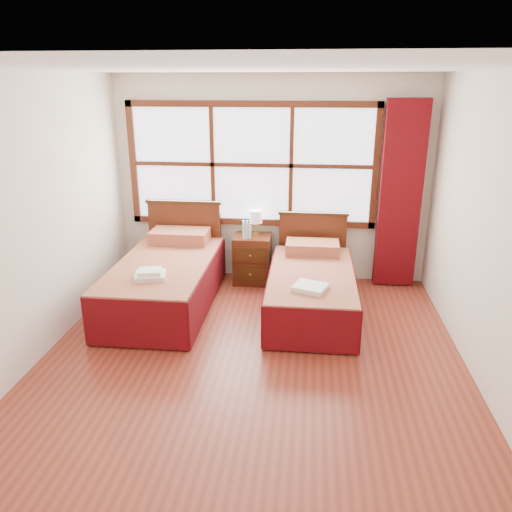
# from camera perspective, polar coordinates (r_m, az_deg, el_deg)

# --- Properties ---
(floor) EXTENTS (4.50, 4.50, 0.00)m
(floor) POSITION_cam_1_polar(r_m,az_deg,el_deg) (4.80, -0.58, -12.01)
(floor) COLOR maroon
(floor) RESTS_ON ground
(ceiling) EXTENTS (4.50, 4.50, 0.00)m
(ceiling) POSITION_cam_1_polar(r_m,az_deg,el_deg) (4.10, -0.71, 20.76)
(ceiling) COLOR white
(ceiling) RESTS_ON wall_back
(wall_back) EXTENTS (4.00, 0.00, 4.00)m
(wall_back) POSITION_cam_1_polar(r_m,az_deg,el_deg) (6.45, 1.78, 8.63)
(wall_back) COLOR silver
(wall_back) RESTS_ON floor
(wall_left) EXTENTS (0.00, 4.50, 4.50)m
(wall_left) POSITION_cam_1_polar(r_m,az_deg,el_deg) (4.92, -24.48, 3.49)
(wall_left) COLOR silver
(wall_left) RESTS_ON floor
(wall_right) EXTENTS (0.00, 4.50, 4.50)m
(wall_right) POSITION_cam_1_polar(r_m,az_deg,el_deg) (4.50, 25.54, 1.97)
(wall_right) COLOR silver
(wall_right) RESTS_ON floor
(window) EXTENTS (3.16, 0.06, 1.56)m
(window) POSITION_cam_1_polar(r_m,az_deg,el_deg) (6.40, -0.50, 10.37)
(window) COLOR white
(window) RESTS_ON wall_back
(curtain) EXTENTS (0.50, 0.16, 2.30)m
(curtain) POSITION_cam_1_polar(r_m,az_deg,el_deg) (6.42, 16.15, 6.63)
(curtain) COLOR #63090F
(curtain) RESTS_ON wall_back
(bed_left) EXTENTS (1.06, 2.08, 1.03)m
(bed_left) POSITION_cam_1_polar(r_m,az_deg,el_deg) (5.93, -10.18, -2.58)
(bed_left) COLOR #371F0B
(bed_left) RESTS_ON floor
(bed_right) EXTENTS (0.96, 1.98, 0.92)m
(bed_right) POSITION_cam_1_polar(r_m,az_deg,el_deg) (5.72, 6.34, -3.59)
(bed_right) COLOR #371F0B
(bed_right) RESTS_ON floor
(nightstand) EXTENTS (0.47, 0.46, 0.63)m
(nightstand) POSITION_cam_1_polar(r_m,az_deg,el_deg) (6.49, -0.42, -0.35)
(nightstand) COLOR #4C2110
(nightstand) RESTS_ON floor
(towels_left) EXTENTS (0.37, 0.34, 0.09)m
(towels_left) POSITION_cam_1_polar(r_m,az_deg,el_deg) (5.33, -12.01, -2.05)
(towels_left) COLOR white
(towels_left) RESTS_ON bed_left
(towels_right) EXTENTS (0.40, 0.37, 0.05)m
(towels_right) POSITION_cam_1_polar(r_m,az_deg,el_deg) (5.11, 6.21, -3.58)
(towels_right) COLOR white
(towels_right) RESTS_ON bed_right
(lamp) EXTENTS (0.16, 0.16, 0.32)m
(lamp) POSITION_cam_1_polar(r_m,az_deg,el_deg) (6.40, -0.01, 4.42)
(lamp) COLOR gold
(lamp) RESTS_ON nightstand
(bottle_near) EXTENTS (0.07, 0.07, 0.26)m
(bottle_near) POSITION_cam_1_polar(r_m,az_deg,el_deg) (6.25, -1.24, 3.07)
(bottle_near) COLOR silver
(bottle_near) RESTS_ON nightstand
(bottle_far) EXTENTS (0.06, 0.06, 0.23)m
(bottle_far) POSITION_cam_1_polar(r_m,az_deg,el_deg) (6.27, -0.84, 2.97)
(bottle_far) COLOR silver
(bottle_far) RESTS_ON nightstand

